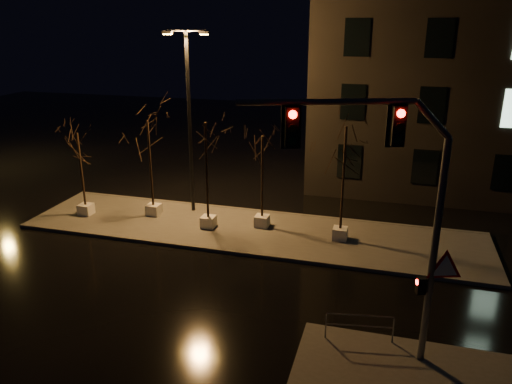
% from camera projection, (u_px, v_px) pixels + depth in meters
% --- Properties ---
extents(ground, '(90.00, 90.00, 0.00)m').
position_uv_depth(ground, '(205.00, 294.00, 18.53)').
color(ground, black).
rests_on(ground, ground).
extents(median, '(22.00, 5.00, 0.15)m').
position_uv_depth(median, '(250.00, 230.00, 23.96)').
color(median, '#494741').
rests_on(median, ground).
extents(tree_0, '(1.80, 1.80, 4.40)m').
position_uv_depth(tree_0, '(79.00, 151.00, 24.66)').
color(tree_0, silver).
rests_on(tree_0, median).
extents(tree_1, '(1.80, 1.80, 5.06)m').
position_uv_depth(tree_1, '(149.00, 142.00, 24.44)').
color(tree_1, silver).
rests_on(tree_1, median).
extents(tree_2, '(1.80, 1.80, 5.26)m').
position_uv_depth(tree_2, '(206.00, 147.00, 22.87)').
color(tree_2, silver).
rests_on(tree_2, median).
extents(tree_3, '(1.80, 1.80, 4.60)m').
position_uv_depth(tree_3, '(262.00, 157.00, 23.12)').
color(tree_3, silver).
rests_on(tree_3, median).
extents(tree_4, '(1.80, 1.80, 5.37)m').
position_uv_depth(tree_4, '(345.00, 153.00, 21.51)').
color(tree_4, silver).
rests_on(tree_4, median).
extents(traffic_signal_mast, '(6.02, 2.06, 7.69)m').
position_uv_depth(traffic_signal_mast, '(394.00, 199.00, 13.09)').
color(traffic_signal_mast, '#5C5F63').
rests_on(traffic_signal_mast, sidewalk_corner).
extents(streetlight_main, '(2.27, 0.41, 9.08)m').
position_uv_depth(streetlight_main, '(189.00, 111.00, 24.60)').
color(streetlight_main, black).
rests_on(streetlight_main, median).
extents(guard_rail_a, '(2.08, 0.37, 0.91)m').
position_uv_depth(guard_rail_a, '(360.00, 324.00, 15.46)').
color(guard_rail_a, '#5C5F63').
rests_on(guard_rail_a, sidewalk_corner).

